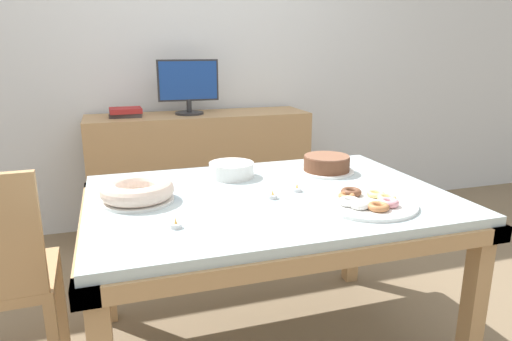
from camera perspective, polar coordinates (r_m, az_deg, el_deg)
name	(u,v)px	position (r m, az deg, el deg)	size (l,w,h in m)	color
wall_back	(189,53)	(3.56, -8.32, 14.33)	(8.00, 0.10, 2.60)	silver
dining_table	(268,213)	(1.93, 1.55, -5.36)	(1.49, 1.06, 0.75)	silver
sideboard	(201,174)	(3.38, -6.91, -0.38)	(1.56, 0.44, 0.88)	tan
computer_monitor	(188,87)	(3.26, -8.44, 10.27)	(0.42, 0.20, 0.38)	#262628
book_stack	(126,112)	(3.24, -15.98, 7.01)	(0.22, 0.18, 0.06)	#3F3838
cake_chocolate_round	(327,165)	(2.24, 8.81, 0.74)	(0.27, 0.27, 0.09)	white
cake_golden_bundt	(137,191)	(1.85, -14.61, -2.54)	(0.29, 0.29, 0.08)	white
pastry_platter	(367,202)	(1.81, 13.67, -3.86)	(0.38, 0.38, 0.04)	white
plate_stack	(232,170)	(2.14, -3.08, 0.08)	(0.21, 0.21, 0.07)	white
tealight_right_edge	(273,196)	(1.84, 2.09, -3.22)	(0.04, 0.04, 0.04)	silver
tealight_centre	(297,189)	(1.93, 5.13, -2.34)	(0.04, 0.04, 0.04)	silver
tealight_left_edge	(176,225)	(1.57, -10.00, -6.75)	(0.04, 0.04, 0.04)	silver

